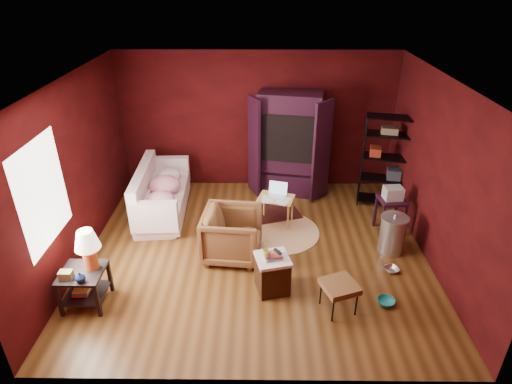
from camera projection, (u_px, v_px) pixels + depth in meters
room at (253, 175)px, 6.42m from camera, size 5.54×5.04×2.84m
sofa at (159, 195)px, 8.02m from camera, size 0.74×1.96×0.75m
armchair at (232, 232)px, 6.76m from camera, size 0.90×0.95×0.90m
pet_bowl_steel at (392, 265)px, 6.57m from camera, size 0.23×0.13×0.22m
pet_bowl_turquoise at (387, 297)px, 5.92m from camera, size 0.25×0.09×0.25m
vase at (80, 277)px, 5.54m from camera, size 0.14×0.15×0.14m
mug at (266, 253)px, 5.89m from camera, size 0.12×0.09×0.12m
side_table at (85, 261)px, 5.73m from camera, size 0.57×0.57×1.13m
sofa_cushions at (160, 194)px, 7.96m from camera, size 0.92×2.08×0.86m
hamper at (272, 273)px, 6.12m from camera, size 0.56×0.56×0.65m
footstool at (340, 287)px, 5.70m from camera, size 0.56×0.56×0.45m
rug_round at (279, 232)px, 7.59m from camera, size 1.60×1.60×0.01m
rug_oriental at (266, 212)px, 8.17m from camera, size 1.40×1.14×0.01m
laptop_desk at (276, 200)px, 7.65m from camera, size 0.71×0.61×0.77m
tv_armoire at (289, 142)px, 8.48m from camera, size 1.62×1.05×2.09m
wire_shelving at (386, 158)px, 8.06m from camera, size 0.94×0.56×1.79m
small_stand at (392, 199)px, 7.33m from camera, size 0.47×0.47×0.87m
trash_can at (392, 234)px, 6.94m from camera, size 0.58×0.58×0.70m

